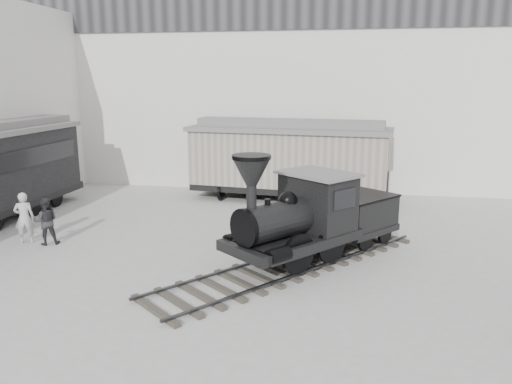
% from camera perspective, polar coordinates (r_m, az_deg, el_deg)
% --- Properties ---
extents(ground, '(90.00, 90.00, 0.00)m').
position_cam_1_polar(ground, '(13.07, -4.36, -12.78)').
color(ground, '#9E9E9B').
extents(north_wall, '(34.00, 2.51, 11.00)m').
position_cam_1_polar(north_wall, '(26.59, 3.46, 12.51)').
color(north_wall, silver).
rests_on(north_wall, ground).
extents(locomotive, '(8.05, 9.07, 3.53)m').
position_cam_1_polar(locomotive, '(15.66, 6.14, -3.37)').
color(locomotive, '#272521').
rests_on(locomotive, ground).
extents(boxcar, '(9.68, 3.99, 3.85)m').
position_cam_1_polar(boxcar, '(23.58, 3.74, 3.88)').
color(boxcar, black).
rests_on(boxcar, ground).
extents(visitor_a, '(0.79, 0.68, 1.82)m').
position_cam_1_polar(visitor_a, '(19.23, -24.96, -2.69)').
color(visitor_a, '#BDBDBD').
rests_on(visitor_a, ground).
extents(visitor_b, '(1.02, 0.95, 1.68)m').
position_cam_1_polar(visitor_b, '(18.77, -22.89, -3.08)').
color(visitor_b, '#29292C').
rests_on(visitor_b, ground).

